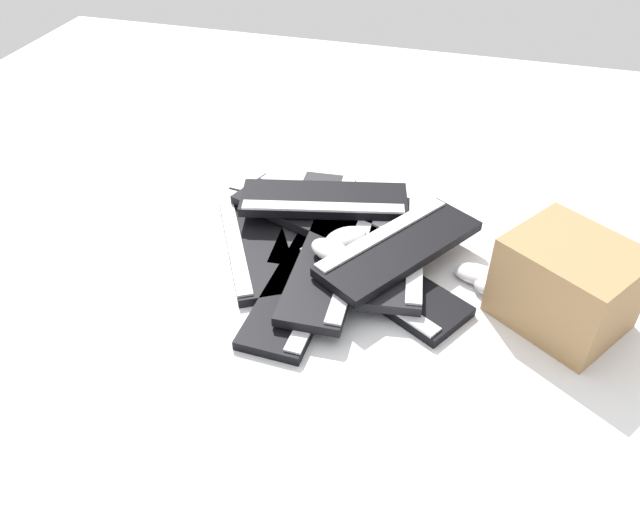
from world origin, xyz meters
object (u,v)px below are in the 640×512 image
at_px(keyboard_3, 255,243).
at_px(keyboard_7, 393,249).
at_px(keyboard_2, 317,219).
at_px(keyboard_0, 302,288).
at_px(keyboard_5, 324,200).
at_px(mouse_3, 476,274).
at_px(mouse_2, 497,288).
at_px(keyboard_1, 380,281).
at_px(keyboard_8, 399,247).
at_px(mouse_1, 346,237).
at_px(mouse_0, 331,251).
at_px(keyboard_6, 330,265).
at_px(keyboard_4, 312,213).
at_px(cardboard_box, 567,284).

relative_size(keyboard_3, keyboard_7, 1.00).
xyz_separation_m(keyboard_2, keyboard_3, (0.15, -0.12, 0.00)).
height_order(keyboard_0, keyboard_7, keyboard_7).
relative_size(keyboard_5, mouse_3, 4.20).
bearing_deg(keyboard_2, mouse_2, 71.50).
relative_size(keyboard_1, keyboard_2, 1.01).
height_order(keyboard_0, keyboard_8, keyboard_8).
distance_m(keyboard_5, mouse_1, 0.18).
bearing_deg(mouse_1, mouse_2, -46.84).
distance_m(keyboard_0, keyboard_8, 0.25).
distance_m(keyboard_8, mouse_0, 0.17).
bearing_deg(keyboard_6, keyboard_4, -152.26).
distance_m(keyboard_6, mouse_3, 0.35).
bearing_deg(keyboard_1, mouse_1, -120.45).
relative_size(mouse_0, cardboard_box, 0.43).
distance_m(keyboard_0, keyboard_6, 0.09).
bearing_deg(keyboard_1, keyboard_7, 172.90).
bearing_deg(keyboard_4, keyboard_8, 64.56).
height_order(mouse_2, mouse_3, same).
bearing_deg(keyboard_6, keyboard_8, 115.58).
height_order(keyboard_6, mouse_1, mouse_1).
bearing_deg(keyboard_4, keyboard_7, 68.53).
xyz_separation_m(keyboard_4, keyboard_7, (0.09, 0.24, 0.00)).
bearing_deg(keyboard_8, mouse_3, 94.83).
relative_size(keyboard_0, keyboard_6, 1.00).
bearing_deg(keyboard_5, keyboard_4, -43.34).
relative_size(keyboard_1, keyboard_6, 1.02).
height_order(keyboard_3, mouse_2, mouse_2).
bearing_deg(keyboard_3, keyboard_4, 137.98).
relative_size(keyboard_4, keyboard_6, 1.04).
bearing_deg(mouse_0, keyboard_5, -45.55).
height_order(keyboard_7, mouse_2, keyboard_7).
bearing_deg(keyboard_6, cardboard_box, 90.78).
distance_m(keyboard_6, mouse_1, 0.08).
bearing_deg(mouse_1, keyboard_4, 90.61).
bearing_deg(keyboard_8, keyboard_1, -24.63).
relative_size(keyboard_3, mouse_1, 4.16).
height_order(keyboard_6, cardboard_box, cardboard_box).
xyz_separation_m(keyboard_3, mouse_2, (0.02, 0.61, 0.01)).
bearing_deg(mouse_3, keyboard_7, -175.47).
relative_size(keyboard_5, keyboard_6, 1.04).
xyz_separation_m(keyboard_0, keyboard_4, (-0.26, -0.05, 0.03)).
bearing_deg(mouse_1, keyboard_6, -151.45).
height_order(mouse_1, mouse_2, mouse_1).
xyz_separation_m(keyboard_2, cardboard_box, (0.21, 0.62, 0.09)).
distance_m(keyboard_3, mouse_0, 0.23).
xyz_separation_m(keyboard_0, keyboard_1, (-0.08, 0.17, 0.00)).
distance_m(keyboard_4, mouse_3, 0.46).
height_order(keyboard_4, mouse_3, keyboard_4).
height_order(keyboard_1, keyboard_4, keyboard_4).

